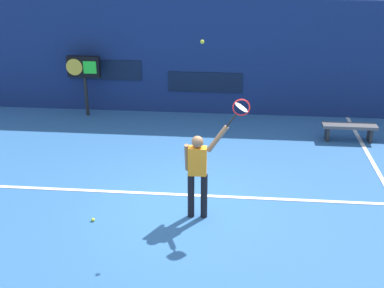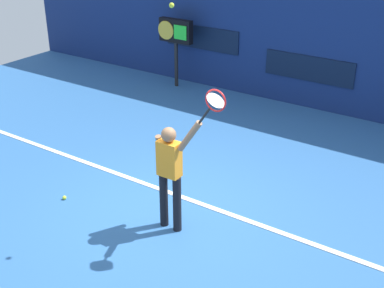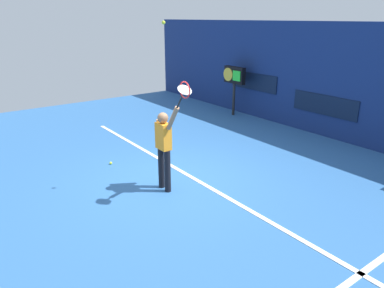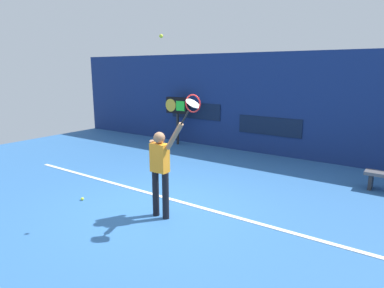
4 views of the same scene
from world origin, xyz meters
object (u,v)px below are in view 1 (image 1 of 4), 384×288
(scoreboard_clock, at_px, (84,69))
(court_bench, at_px, (349,129))
(tennis_player, at_px, (198,170))
(tennis_racket, at_px, (240,109))
(spare_ball, at_px, (93,220))
(tennis_ball, at_px, (202,42))

(scoreboard_clock, relative_size, court_bench, 1.28)
(tennis_player, bearing_deg, court_bench, 48.56)
(tennis_racket, bearing_deg, spare_ball, -172.55)
(tennis_racket, distance_m, scoreboard_clock, 7.08)
(tennis_ball, height_order, court_bench, tennis_ball)
(court_bench, bearing_deg, tennis_racket, -125.12)
(court_bench, xyz_separation_m, spare_ball, (-5.62, -4.49, -0.30))
(tennis_player, distance_m, scoreboard_clock, 6.59)
(tennis_racket, xyz_separation_m, court_bench, (2.91, 4.13, -1.90))
(tennis_player, height_order, tennis_ball, tennis_ball)
(tennis_player, relative_size, tennis_racket, 3.21)
(tennis_player, xyz_separation_m, spare_ball, (-1.98, -0.36, -0.97))
(tennis_ball, relative_size, court_bench, 0.05)
(tennis_ball, distance_m, spare_ball, 3.95)
(tennis_racket, xyz_separation_m, tennis_ball, (-0.68, 0.03, 1.16))
(tennis_player, distance_m, court_bench, 5.55)
(scoreboard_clock, height_order, court_bench, scoreboard_clock)
(tennis_racket, height_order, scoreboard_clock, tennis_racket)
(tennis_ball, xyz_separation_m, court_bench, (3.59, 4.10, -3.06))
(tennis_racket, height_order, spare_ball, tennis_racket)
(spare_ball, bearing_deg, court_bench, 38.60)
(scoreboard_clock, bearing_deg, tennis_player, -55.16)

